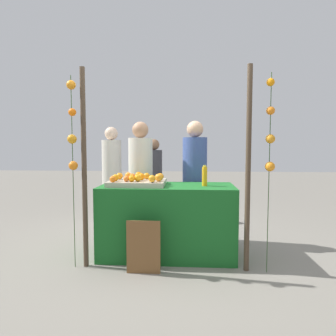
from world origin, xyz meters
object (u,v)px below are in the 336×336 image
vendor_left (141,186)px  vendor_right (195,186)px  chalkboard_sign (144,248)px  orange_1 (138,178)px  stall_counter (167,220)px  orange_0 (128,175)px  juice_bottle (205,176)px

vendor_left → vendor_right: bearing=1.8°
chalkboard_sign → orange_1: bearing=106.8°
vendor_left → stall_counter: bearing=-53.8°
orange_0 → juice_bottle: size_ratio=0.32×
vendor_right → orange_1: bearing=-133.2°
juice_bottle → vendor_left: size_ratio=0.15×
stall_counter → orange_1: size_ratio=19.06×
stall_counter → juice_bottle: juice_bottle is taller
orange_1 → juice_bottle: size_ratio=0.34×
stall_counter → orange_0: (-0.52, 0.19, 0.54)m
vendor_left → juice_bottle: bearing=-34.5°
stall_counter → chalkboard_sign: (-0.21, -0.54, -0.16)m
juice_bottle → vendor_right: vendor_right is taller
orange_0 → orange_1: bearing=-60.8°
orange_1 → vendor_left: 0.73m
orange_1 → vendor_right: bearing=46.8°
orange_1 → stall_counter: bearing=22.2°
orange_1 → vendor_right: vendor_right is taller
orange_1 → chalkboard_sign: (0.12, -0.41, -0.70)m
orange_0 → juice_bottle: 0.99m
juice_bottle → vendor_left: 1.07m
orange_0 → vendor_right: bearing=25.1°
vendor_right → stall_counter: bearing=-120.5°
chalkboard_sign → vendor_left: 1.24m
juice_bottle → vendor_left: vendor_left is taller
chalkboard_sign → juice_bottle: bearing=37.6°
orange_0 → juice_bottle: (0.97, -0.21, 0.02)m
juice_bottle → vendor_right: bearing=99.5°
chalkboard_sign → vendor_left: bearing=100.3°
orange_0 → vendor_left: 0.44m
juice_bottle → chalkboard_sign: bearing=-142.4°
orange_1 → juice_bottle: bearing=7.8°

